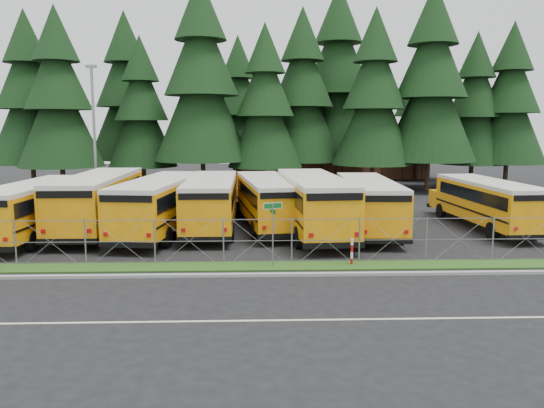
{
  "coord_description": "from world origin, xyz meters",
  "views": [
    {
      "loc": [
        -2.63,
        -23.78,
        6.04
      ],
      "look_at": [
        -1.7,
        4.0,
        1.88
      ],
      "focal_mm": 35.0,
      "sensor_mm": 36.0,
      "label": 1
    }
  ],
  "objects": [
    {
      "name": "conifer_8",
      "position": [
        18.96,
        28.19,
        7.5
      ],
      "size": [
        6.78,
        6.78,
        14.99
      ],
      "primitive_type": null,
      "color": "black",
      "rests_on": "ground"
    },
    {
      "name": "conifer_2",
      "position": [
        -13.21,
        27.14,
        7.15
      ],
      "size": [
        6.46,
        6.46,
        14.3
      ],
      "primitive_type": null,
      "color": "black",
      "rests_on": "ground"
    },
    {
      "name": "chainlink_fence",
      "position": [
        0.0,
        -1.0,
        1.0
      ],
      "size": [
        44.0,
        0.1,
        2.0
      ],
      "primitive_type": null,
      "color": "gray",
      "rests_on": "ground"
    },
    {
      "name": "road_lane_line",
      "position": [
        0.0,
        -8.0,
        0.01
      ],
      "size": [
        50.0,
        0.12,
        0.01
      ],
      "primitive_type": "cube",
      "color": "beige",
      "rests_on": "ground"
    },
    {
      "name": "conifer_12",
      "position": [
        6.05,
        32.06,
        10.17
      ],
      "size": [
        9.2,
        9.2,
        20.34
      ],
      "primitive_type": null,
      "color": "black",
      "rests_on": "ground"
    },
    {
      "name": "bus_4",
      "position": [
        -1.91,
        7.19,
        1.49
      ],
      "size": [
        4.21,
        11.61,
        2.98
      ],
      "primitive_type": null,
      "rotation": [
        0.0,
        0.0,
        0.14
      ],
      "color": "orange",
      "rests_on": "ground"
    },
    {
      "name": "conifer_7",
      "position": [
        13.48,
        24.91,
        9.34
      ],
      "size": [
        8.45,
        8.45,
        18.69
      ],
      "primitive_type": null,
      "color": "black",
      "rests_on": "ground"
    },
    {
      "name": "ground",
      "position": [
        0.0,
        0.0,
        0.0
      ],
      "size": [
        120.0,
        120.0,
        0.0
      ],
      "primitive_type": "plane",
      "color": "black",
      "rests_on": "ground"
    },
    {
      "name": "bus_5",
      "position": [
        0.59,
        5.31,
        1.63
      ],
      "size": [
        3.75,
        12.57,
        3.25
      ],
      "primitive_type": null,
      "rotation": [
        0.0,
        0.0,
        0.07
      ],
      "color": "orange",
      "rests_on": "ground"
    },
    {
      "name": "conifer_9",
      "position": [
        22.13,
        27.48,
        7.93
      ],
      "size": [
        7.17,
        7.17,
        15.85
      ],
      "primitive_type": null,
      "color": "black",
      "rests_on": "ground"
    },
    {
      "name": "bus_6",
      "position": [
        3.81,
        5.88,
        1.49
      ],
      "size": [
        3.17,
        11.46,
        2.98
      ],
      "primitive_type": null,
      "rotation": [
        0.0,
        0.0,
        -0.04
      ],
      "color": "orange",
      "rests_on": "ground"
    },
    {
      "name": "brick_building",
      "position": [
        6.0,
        40.0,
        3.0
      ],
      "size": [
        22.0,
        10.0,
        6.0
      ],
      "primitive_type": "cube",
      "color": "brown",
      "rests_on": "ground"
    },
    {
      "name": "conifer_11",
      "position": [
        -4.36,
        35.48,
        7.85
      ],
      "size": [
        7.1,
        7.1,
        15.7
      ],
      "primitive_type": null,
      "color": "black",
      "rests_on": "ground"
    },
    {
      "name": "street_sign",
      "position": [
        -1.86,
        -1.83,
        2.03
      ],
      "size": [
        0.79,
        0.52,
        2.81
      ],
      "color": "gray",
      "rests_on": "ground"
    },
    {
      "name": "curb",
      "position": [
        0.0,
        -3.1,
        0.06
      ],
      "size": [
        50.0,
        0.25,
        0.12
      ],
      "primitive_type": "cube",
      "color": "gray",
      "rests_on": "ground"
    },
    {
      "name": "conifer_6",
      "position": [
        8.28,
        24.77,
        8.24
      ],
      "size": [
        7.46,
        7.46,
        16.49
      ],
      "primitive_type": null,
      "color": "black",
      "rests_on": "ground"
    },
    {
      "name": "bus_east",
      "position": [
        10.85,
        6.42,
        1.43
      ],
      "size": [
        3.18,
        11.0,
        2.85
      ],
      "primitive_type": null,
      "rotation": [
        0.0,
        0.0,
        0.06
      ],
      "color": "orange",
      "rests_on": "ground"
    },
    {
      "name": "conifer_1",
      "position": [
        -19.63,
        23.66,
        8.13
      ],
      "size": [
        7.35,
        7.35,
        16.25
      ],
      "primitive_type": null,
      "color": "black",
      "rests_on": "ground"
    },
    {
      "name": "conifer_3",
      "position": [
        -7.33,
        24.86,
        9.55
      ],
      "size": [
        8.64,
        8.64,
        19.11
      ],
      "primitive_type": null,
      "color": "black",
      "rests_on": "ground"
    },
    {
      "name": "striped_bollard",
      "position": [
        1.57,
        -1.54,
        0.6
      ],
      "size": [
        0.11,
        0.11,
        1.2
      ],
      "primitive_type": "cylinder",
      "color": "#B20C0C",
      "rests_on": "ground"
    },
    {
      "name": "conifer_13",
      "position": [
        15.54,
        34.84,
        7.71
      ],
      "size": [
        6.97,
        6.97,
        15.42
      ],
      "primitive_type": null,
      "color": "black",
      "rests_on": "ground"
    },
    {
      "name": "conifer_5",
      "position": [
        2.03,
        28.15,
        8.58
      ],
      "size": [
        7.76,
        7.76,
        17.17
      ],
      "primitive_type": null,
      "color": "black",
      "rests_on": "ground"
    },
    {
      "name": "conifer_0",
      "position": [
        -23.59,
        27.05,
        8.29
      ],
      "size": [
        7.5,
        7.5,
        16.58
      ],
      "primitive_type": null,
      "color": "black",
      "rests_on": "ground"
    },
    {
      "name": "bus_0",
      "position": [
        -14.32,
        4.83,
        1.49
      ],
      "size": [
        3.37,
        11.51,
        2.98
      ],
      "primitive_type": null,
      "rotation": [
        0.0,
        0.0,
        -0.06
      ],
      "color": "orange",
      "rests_on": "ground"
    },
    {
      "name": "bus_2",
      "position": [
        -7.79,
        5.6,
        1.56
      ],
      "size": [
        4.26,
        12.12,
        3.11
      ],
      "primitive_type": null,
      "rotation": [
        0.0,
        0.0,
        -0.13
      ],
      "color": "orange",
      "rests_on": "ground"
    },
    {
      "name": "bus_3",
      "position": [
        -5.1,
        6.64,
        1.52
      ],
      "size": [
        2.83,
        11.63,
        3.04
      ],
      "primitive_type": null,
      "rotation": [
        0.0,
        0.0,
        0.01
      ],
      "color": "orange",
      "rests_on": "ground"
    },
    {
      "name": "bus_1",
      "position": [
        -11.46,
        6.56,
        1.62
      ],
      "size": [
        2.95,
        12.4,
        3.25
      ],
      "primitive_type": null,
      "rotation": [
        0.0,
        0.0,
        0.0
      ],
      "color": "orange",
      "rests_on": "ground"
    },
    {
      "name": "conifer_10",
      "position": [
        -15.53,
        31.28,
        8.67
      ],
      "size": [
        7.84,
        7.84,
        17.33
      ],
      "primitive_type": null,
      "color": "black",
      "rests_on": "ground"
    },
    {
      "name": "conifer_4",
      "position": [
        -1.63,
        24.75,
        7.54
      ],
      "size": [
        6.82,
        6.82,
        15.07
      ],
      "primitive_type": null,
      "color": "black",
      "rests_on": "ground"
    },
    {
      "name": "light_standard",
      "position": [
        -13.88,
        14.16,
        5.5
      ],
      "size": [
        0.7,
        0.35,
        10.14
      ],
      "color": "gray",
      "rests_on": "ground"
    },
    {
      "name": "grass_verge",
      "position": [
        0.0,
        -1.7,
        0.03
      ],
      "size": [
        50.0,
        1.4,
        0.06
      ],
      "primitive_type": "cube",
      "color": "#1C4915",
      "rests_on": "ground"
    }
  ]
}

